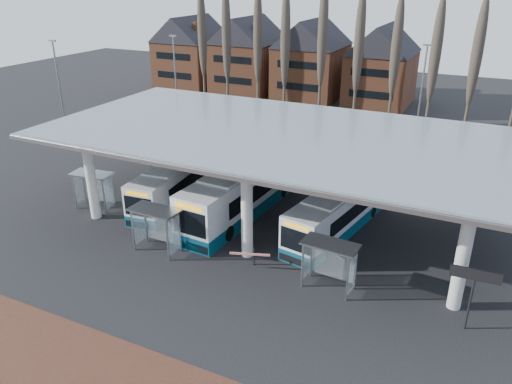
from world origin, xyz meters
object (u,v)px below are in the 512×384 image
at_px(shelter_2, 331,255).
at_px(bus_2, 339,210).
at_px(bus_0, 179,180).
at_px(bus_1, 244,190).
at_px(shelter_1, 157,220).
at_px(shelter_0, 94,182).

bearing_deg(shelter_2, bus_2, 107.13).
distance_m(bus_0, shelter_2, 15.48).
bearing_deg(shelter_2, bus_1, 147.33).
xyz_separation_m(bus_1, shelter_1, (-2.36, -7.17, 0.38)).
bearing_deg(bus_1, bus_0, -176.66).
xyz_separation_m(bus_2, shelter_0, (-17.18, -4.29, 0.54)).
bearing_deg(bus_1, bus_2, 5.67).
relative_size(bus_2, shelter_1, 3.60).
height_order(shelter_0, shelter_1, shelter_1).
relative_size(bus_0, bus_1, 0.86).
distance_m(bus_0, shelter_1, 7.91).
bearing_deg(bus_0, shelter_2, -29.95).
xyz_separation_m(bus_0, bus_1, (5.58, -0.03, 0.24)).
relative_size(shelter_0, shelter_2, 1.00).
xyz_separation_m(bus_2, shelter_1, (-9.34, -7.41, 0.64)).
bearing_deg(shelter_0, shelter_2, -14.21).
distance_m(bus_1, bus_2, 6.99).
distance_m(shelter_0, shelter_2, 18.83).
xyz_separation_m(bus_1, bus_2, (6.98, 0.24, -0.26)).
relative_size(bus_0, shelter_1, 3.61).
bearing_deg(bus_0, shelter_0, -143.85).
relative_size(bus_1, shelter_0, 4.23).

